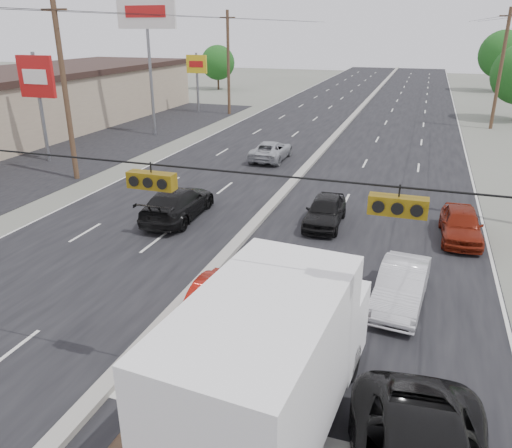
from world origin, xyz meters
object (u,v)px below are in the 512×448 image
(utility_pole_left_b, at_px, (65,91))
(tree_left_far, at_px, (218,63))
(pole_sign_far, at_px, (197,69))
(red_sedan, at_px, (213,306))
(queue_car_e, at_px, (461,224))
(box_truck, at_px, (274,362))
(queue_car_a, at_px, (325,211))
(pole_sign_mid, at_px, (37,83))
(oncoming_near, at_px, (178,203))
(oncoming_far, at_px, (271,151))
(utility_pole_right_c, at_px, (501,69))
(tree_right_far, at_px, (503,54))
(queue_car_b, at_px, (401,286))
(utility_pole_left_c, at_px, (228,63))
(pole_sign_billboard, at_px, (147,21))

(utility_pole_left_b, xyz_separation_m, tree_left_far, (-9.50, 45.00, -1.39))
(pole_sign_far, height_order, red_sedan, pole_sign_far)
(utility_pole_left_b, distance_m, tree_left_far, 46.01)
(red_sedan, height_order, queue_car_e, queue_car_e)
(box_truck, relative_size, queue_car_a, 1.93)
(pole_sign_mid, distance_m, pole_sign_far, 22.03)
(oncoming_near, bearing_deg, red_sedan, 120.74)
(pole_sign_mid, relative_size, oncoming_far, 1.53)
(pole_sign_far, xyz_separation_m, queue_car_a, (19.00, -27.70, -3.74))
(utility_pole_right_c, distance_m, box_truck, 41.47)
(tree_right_far, bearing_deg, pole_sign_mid, -122.40)
(tree_right_far, distance_m, queue_car_e, 58.15)
(queue_car_b, bearing_deg, oncoming_near, 160.06)
(queue_car_a, bearing_deg, tree_left_far, 116.48)
(pole_sign_mid, distance_m, red_sedan, 24.09)
(utility_pole_right_c, distance_m, oncoming_near, 33.56)
(utility_pole_left_b, distance_m, utility_pole_right_c, 35.36)
(pole_sign_far, distance_m, tree_right_far, 43.87)
(utility_pole_right_c, xyz_separation_m, tree_left_far, (-34.50, 20.00, -1.39))
(queue_car_b, xyz_separation_m, oncoming_near, (-10.43, 4.86, 0.07))
(utility_pole_left_b, height_order, pole_sign_mid, utility_pole_left_b)
(tree_left_far, height_order, queue_car_b, tree_left_far)
(pole_sign_far, relative_size, queue_car_e, 1.50)
(tree_right_far, distance_m, box_truck, 71.56)
(utility_pole_left_c, bearing_deg, pole_sign_far, -180.00)
(queue_car_e, bearing_deg, utility_pole_left_b, 171.31)
(queue_car_e, bearing_deg, red_sedan, -130.13)
(pole_sign_billboard, distance_m, red_sedan, 30.67)
(utility_pole_right_c, distance_m, tree_right_far, 30.20)
(pole_sign_mid, distance_m, queue_car_a, 21.27)
(pole_sign_mid, distance_m, box_truck, 28.48)
(queue_car_e, bearing_deg, pole_sign_billboard, 144.38)
(queue_car_b, height_order, queue_car_e, queue_car_e)
(red_sedan, bearing_deg, pole_sign_far, 114.07)
(pole_sign_far, height_order, box_truck, pole_sign_far)
(utility_pole_left_b, relative_size, pole_sign_far, 1.67)
(pole_sign_far, bearing_deg, oncoming_far, -52.18)
(pole_sign_billboard, bearing_deg, pole_sign_far, 97.13)
(utility_pole_left_b, height_order, queue_car_b, utility_pole_left_b)
(pole_sign_billboard, distance_m, queue_car_e, 29.16)
(queue_car_e, distance_m, oncoming_far, 15.68)
(utility_pole_left_b, distance_m, pole_sign_mid, 5.41)
(utility_pole_left_b, xyz_separation_m, red_sedan, (13.90, -11.90, -4.47))
(tree_left_far, relative_size, queue_car_a, 1.55)
(pole_sign_far, height_order, tree_right_far, tree_right_far)
(utility_pole_left_b, height_order, queue_car_a, utility_pole_left_b)
(tree_right_far, distance_m, red_sedan, 68.61)
(tree_left_far, distance_m, oncoming_near, 52.42)
(pole_sign_billboard, height_order, oncoming_far, pole_sign_billboard)
(pole_sign_far, distance_m, queue_car_b, 40.97)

